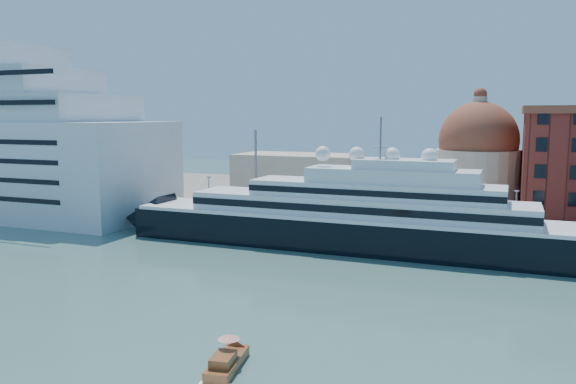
% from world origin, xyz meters
% --- Properties ---
extents(ground, '(400.00, 400.00, 0.00)m').
position_xyz_m(ground, '(0.00, 0.00, 0.00)').
color(ground, '#365E55').
rests_on(ground, ground).
extents(quay, '(180.00, 10.00, 2.50)m').
position_xyz_m(quay, '(0.00, 34.00, 1.25)').
color(quay, gray).
rests_on(quay, ground).
extents(land, '(260.00, 72.00, 2.00)m').
position_xyz_m(land, '(0.00, 75.00, 1.00)').
color(land, slate).
rests_on(land, ground).
extents(quay_fence, '(180.00, 0.10, 1.20)m').
position_xyz_m(quay_fence, '(0.00, 29.50, 3.10)').
color(quay_fence, slate).
rests_on(quay_fence, quay).
extents(superyacht, '(90.54, 12.55, 27.06)m').
position_xyz_m(superyacht, '(-0.60, 23.00, 4.67)').
color(superyacht, black).
rests_on(superyacht, ground).
extents(service_barge, '(13.05, 7.19, 2.79)m').
position_xyz_m(service_barge, '(-56.38, 21.65, 0.80)').
color(service_barge, white).
rests_on(service_barge, ground).
extents(water_taxi, '(3.38, 7.15, 3.26)m').
position_xyz_m(water_taxi, '(5.26, -28.01, 0.78)').
color(water_taxi, brown).
rests_on(water_taxi, ground).
extents(church, '(66.00, 18.00, 25.50)m').
position_xyz_m(church, '(6.39, 57.72, 10.91)').
color(church, beige).
rests_on(church, land).
extents(lamp_posts, '(120.80, 2.40, 18.00)m').
position_xyz_m(lamp_posts, '(-12.67, 32.27, 9.84)').
color(lamp_posts, slate).
rests_on(lamp_posts, quay).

